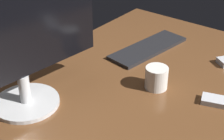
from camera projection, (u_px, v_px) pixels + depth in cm
name	position (u px, v px, depth cm)	size (l,w,h in cm)	color
desk	(123.00, 93.00, 123.42)	(140.00, 84.00, 2.00)	brown
monitor	(17.00, 41.00, 104.26)	(59.40, 21.78, 43.82)	silver
keyboard	(148.00, 48.00, 149.80)	(37.69, 12.37, 1.39)	black
coffee_mug	(156.00, 78.00, 122.67)	(8.01, 8.01, 8.07)	silver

